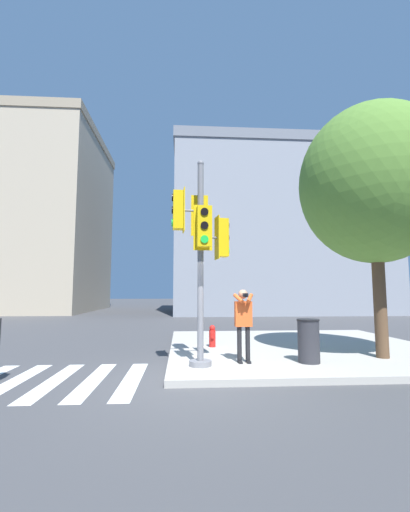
% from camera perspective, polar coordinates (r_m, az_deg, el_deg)
% --- Properties ---
extents(ground_plane, '(160.00, 160.00, 0.00)m').
position_cam_1_polar(ground_plane, '(7.39, -2.50, -20.13)').
color(ground_plane, '#424244').
extents(sidewalk_corner, '(8.00, 8.00, 0.15)m').
position_cam_1_polar(sidewalk_corner, '(11.42, 15.48, -14.50)').
color(sidewalk_corner, '#ADA89E').
rests_on(sidewalk_corner, ground_plane).
extents(traffic_signal_pole, '(1.37, 1.36, 4.80)m').
position_cam_1_polar(traffic_signal_pole, '(8.00, -0.71, 2.77)').
color(traffic_signal_pole, slate).
rests_on(traffic_signal_pole, sidewalk_corner).
extents(person_photographer, '(0.50, 0.53, 1.71)m').
position_cam_1_polar(person_photographer, '(8.35, 6.42, -10.24)').
color(person_photographer, black).
rests_on(person_photographer, sidewalk_corner).
extents(street_tree, '(3.87, 3.87, 6.66)m').
position_cam_1_polar(street_tree, '(10.34, 26.31, 10.69)').
color(street_tree, brown).
rests_on(street_tree, sidewalk_corner).
extents(fire_hydrant, '(0.20, 0.26, 0.65)m').
position_cam_1_polar(fire_hydrant, '(10.65, 1.23, -13.20)').
color(fire_hydrant, red).
rests_on(fire_hydrant, sidewalk_corner).
extents(trash_bin, '(0.53, 0.53, 1.01)m').
position_cam_1_polar(trash_bin, '(8.69, 16.88, -13.36)').
color(trash_bin, '#2D2D33').
rests_on(trash_bin, sidewalk_corner).
extents(building_left, '(10.47, 13.83, 17.06)m').
position_cam_1_polar(building_left, '(36.34, -25.38, 5.32)').
color(building_left, tan).
rests_on(building_left, ground_plane).
extents(building_right, '(17.87, 11.41, 14.19)m').
position_cam_1_polar(building_right, '(31.73, 11.22, 3.78)').
color(building_right, gray).
rests_on(building_right, ground_plane).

